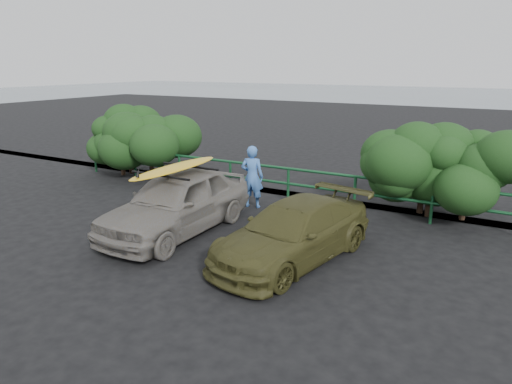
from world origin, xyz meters
TOP-DOWN VIEW (x-y plane):
  - ground at (0.00, 0.00)m, footprint 80.00×80.00m
  - ocean at (0.00, 60.00)m, footprint 200.00×200.00m
  - guardrail at (0.00, 5.00)m, footprint 14.00×0.08m
  - shrub_left at (-4.80, 5.40)m, footprint 3.20×2.40m
  - shrub_right at (5.00, 5.50)m, footprint 3.20×2.40m
  - sedan at (-0.24, 1.42)m, footprint 1.79×4.39m
  - olive_vehicle at (2.86, 1.31)m, footprint 2.53×4.41m
  - man at (0.33, 4.05)m, footprint 0.72×0.55m
  - roof_rack at (-0.24, 1.42)m, footprint 1.66×1.17m
  - surfboard at (-0.24, 1.42)m, footprint 0.63×2.96m

SIDE VIEW (x-z plane):
  - ground at x=0.00m, z-range 0.00..0.00m
  - ocean at x=0.00m, z-range 0.00..0.00m
  - guardrail at x=0.00m, z-range 0.00..1.04m
  - olive_vehicle at x=2.86m, z-range 0.00..1.20m
  - sedan at x=-0.24m, z-range 0.00..1.49m
  - man at x=0.33m, z-range 0.00..1.77m
  - shrub_right at x=5.00m, z-range 0.00..2.25m
  - shrub_left at x=-4.80m, z-range 0.00..2.31m
  - roof_rack at x=-0.24m, z-range 1.49..1.55m
  - surfboard at x=-0.24m, z-range 1.55..1.64m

